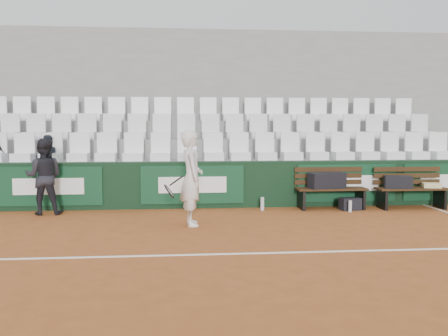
% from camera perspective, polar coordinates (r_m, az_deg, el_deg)
% --- Properties ---
extents(ground, '(80.00, 80.00, 0.00)m').
position_cam_1_polar(ground, '(7.05, -1.07, -9.86)').
color(ground, '#9C5023').
rests_on(ground, ground).
extents(court_baseline, '(18.00, 0.06, 0.01)m').
position_cam_1_polar(court_baseline, '(7.05, -1.07, -9.82)').
color(court_baseline, white).
rests_on(court_baseline, ground).
extents(back_barrier, '(18.00, 0.34, 1.00)m').
position_cam_1_polar(back_barrier, '(10.88, -2.23, -1.90)').
color(back_barrier, black).
rests_on(back_barrier, ground).
extents(grandstand_tier_front, '(18.00, 0.95, 1.00)m').
position_cam_1_polar(grandstand_tier_front, '(11.51, -2.73, -1.53)').
color(grandstand_tier_front, gray).
rests_on(grandstand_tier_front, ground).
extents(grandstand_tier_mid, '(18.00, 0.95, 1.45)m').
position_cam_1_polar(grandstand_tier_mid, '(12.43, -2.93, -0.01)').
color(grandstand_tier_mid, gray).
rests_on(grandstand_tier_mid, ground).
extents(grandstand_tier_back, '(18.00, 0.95, 1.90)m').
position_cam_1_polar(grandstand_tier_back, '(13.36, -3.09, 1.31)').
color(grandstand_tier_back, gray).
rests_on(grandstand_tier_back, ground).
extents(grandstand_rear_wall, '(18.00, 0.30, 4.40)m').
position_cam_1_polar(grandstand_rear_wall, '(13.96, -3.21, 6.60)').
color(grandstand_rear_wall, gray).
rests_on(grandstand_rear_wall, ground).
extents(seat_row_front, '(11.90, 0.44, 0.63)m').
position_cam_1_polar(seat_row_front, '(11.27, -2.71, 2.49)').
color(seat_row_front, white).
rests_on(seat_row_front, grandstand_tier_front).
extents(seat_row_mid, '(11.90, 0.44, 0.63)m').
position_cam_1_polar(seat_row_mid, '(12.21, -2.91, 4.79)').
color(seat_row_mid, silver).
rests_on(seat_row_mid, grandstand_tier_mid).
extents(seat_row_back, '(11.90, 0.44, 0.63)m').
position_cam_1_polar(seat_row_back, '(13.17, -3.09, 6.76)').
color(seat_row_back, white).
rests_on(seat_row_back, grandstand_tier_back).
extents(bench_left, '(1.50, 0.56, 0.45)m').
position_cam_1_polar(bench_left, '(10.97, 12.15, -3.41)').
color(bench_left, '#372110').
rests_on(bench_left, ground).
extents(bench_right, '(1.50, 0.56, 0.45)m').
position_cam_1_polar(bench_right, '(11.50, 20.60, -3.23)').
color(bench_right, '#372210').
rests_on(bench_right, ground).
extents(sports_bag_left, '(0.83, 0.50, 0.33)m').
position_cam_1_polar(sports_bag_left, '(10.89, 11.66, -1.40)').
color(sports_bag_left, black).
rests_on(sports_bag_left, bench_left).
extents(sports_bag_right, '(0.61, 0.38, 0.26)m').
position_cam_1_polar(sports_bag_right, '(11.30, 19.27, -1.52)').
color(sports_bag_right, black).
rests_on(sports_bag_right, bench_right).
extents(towel, '(0.42, 0.34, 0.10)m').
position_cam_1_polar(towel, '(11.64, 22.65, -1.84)').
color(towel, '#CEC785').
rests_on(towel, bench_right).
extents(sports_bag_ground, '(0.46, 0.32, 0.26)m').
position_cam_1_polar(sports_bag_ground, '(10.92, 14.22, -4.00)').
color(sports_bag_ground, black).
rests_on(sports_bag_ground, ground).
extents(water_bottle_near, '(0.08, 0.08, 0.28)m').
position_cam_1_polar(water_bottle_near, '(10.58, 4.40, -4.09)').
color(water_bottle_near, silver).
rests_on(water_bottle_near, ground).
extents(water_bottle_far, '(0.07, 0.07, 0.24)m').
position_cam_1_polar(water_bottle_far, '(10.65, 14.22, -4.27)').
color(water_bottle_far, silver).
rests_on(water_bottle_far, ground).
extents(tennis_player, '(0.73, 0.67, 1.71)m').
position_cam_1_polar(tennis_player, '(8.93, -3.75, -1.15)').
color(tennis_player, silver).
rests_on(tennis_player, ground).
extents(ball_kid, '(0.75, 0.59, 1.53)m').
position_cam_1_polar(ball_kid, '(10.64, -19.87, -0.92)').
color(ball_kid, black).
rests_on(ball_kid, ground).
extents(spectator_c, '(0.59, 0.52, 1.03)m').
position_cam_1_polar(spectator_c, '(11.67, -19.63, 3.27)').
color(spectator_c, black).
rests_on(spectator_c, grandstand_tier_front).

